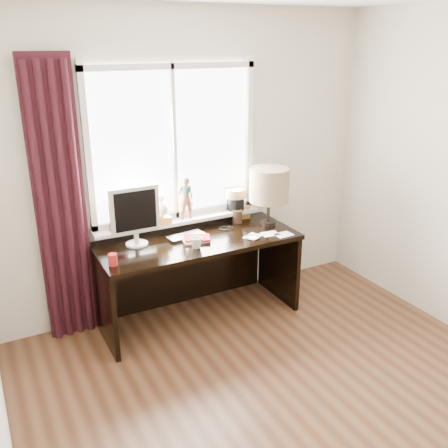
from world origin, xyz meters
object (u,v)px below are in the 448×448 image
mug (196,242)px  red_cup (113,260)px  laptop (186,236)px  desk (194,261)px  monitor (135,213)px  table_lamp (269,186)px

mug → red_cup: (-0.69, -0.01, -0.00)m
red_cup → laptop: bearing=19.9°
mug → desk: (0.09, 0.26, -0.29)m
monitor → table_lamp: bearing=-4.4°
desk → laptop: bearing=-163.4°
red_cup → table_lamp: (1.48, 0.20, 0.32)m
mug → desk: 0.40m
desk → monitor: 0.72m
red_cup → table_lamp: size_ratio=0.17×
red_cup → desk: size_ratio=0.05×
laptop → mug: bearing=-101.6°
mug → laptop: bearing=86.1°
mug → table_lamp: bearing=13.3°
desk → table_lamp: size_ratio=3.27×
mug → table_lamp: 0.88m
desk → table_lamp: table_lamp is taller
monitor → table_lamp: (1.20, -0.09, 0.09)m
mug → desk: bearing=71.4°
mug → table_lamp: size_ratio=0.18×
desk → monitor: size_ratio=3.47×
laptop → red_cup: (-0.70, -0.25, 0.03)m
monitor → laptop: bearing=-5.4°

